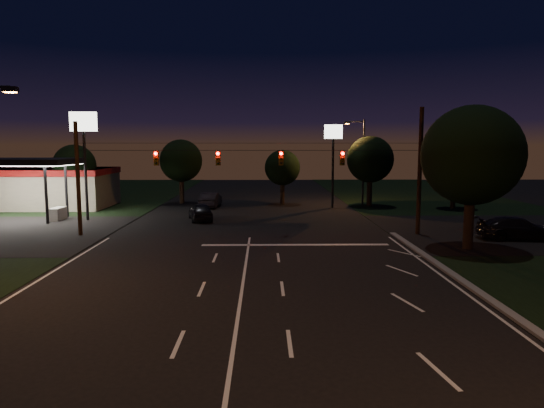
{
  "coord_description": "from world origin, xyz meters",
  "views": [
    {
      "loc": [
        0.97,
        -18.99,
        6.37
      ],
      "look_at": [
        1.45,
        8.61,
        3.0
      ],
      "focal_mm": 32.0,
      "sensor_mm": 36.0,
      "label": 1
    }
  ],
  "objects_px": {
    "car_oncoming_a": "(201,212)",
    "car_cross": "(518,228)",
    "utility_pole_right": "(417,234)",
    "tree_right_near": "(471,157)",
    "car_oncoming_b": "(211,200)"
  },
  "relations": [
    {
      "from": "car_oncoming_b",
      "to": "car_oncoming_a",
      "type": "bearing_deg",
      "value": 95.15
    },
    {
      "from": "utility_pole_right",
      "to": "car_oncoming_b",
      "type": "bearing_deg",
      "value": 136.54
    },
    {
      "from": "car_oncoming_a",
      "to": "car_cross",
      "type": "relative_size",
      "value": 0.82
    },
    {
      "from": "car_oncoming_b",
      "to": "tree_right_near",
      "type": "bearing_deg",
      "value": 135.95
    },
    {
      "from": "car_oncoming_a",
      "to": "tree_right_near",
      "type": "bearing_deg",
      "value": 132.97
    },
    {
      "from": "utility_pole_right",
      "to": "car_oncoming_a",
      "type": "bearing_deg",
      "value": 157.44
    },
    {
      "from": "utility_pole_right",
      "to": "car_oncoming_a",
      "type": "distance_m",
      "value": 17.76
    },
    {
      "from": "utility_pole_right",
      "to": "car_oncoming_a",
      "type": "xyz_separation_m",
      "value": [
        -16.39,
        6.81,
        0.74
      ]
    },
    {
      "from": "car_oncoming_a",
      "to": "car_cross",
      "type": "distance_m",
      "value": 24.22
    },
    {
      "from": "car_cross",
      "to": "utility_pole_right",
      "type": "bearing_deg",
      "value": 77.01
    },
    {
      "from": "car_oncoming_b",
      "to": "car_cross",
      "type": "bearing_deg",
      "value": 146.58
    },
    {
      "from": "utility_pole_right",
      "to": "car_cross",
      "type": "relative_size",
      "value": 1.69
    },
    {
      "from": "tree_right_near",
      "to": "car_oncoming_a",
      "type": "bearing_deg",
      "value": 146.98
    },
    {
      "from": "tree_right_near",
      "to": "car_cross",
      "type": "bearing_deg",
      "value": 30.87
    },
    {
      "from": "utility_pole_right",
      "to": "tree_right_near",
      "type": "relative_size",
      "value": 1.03
    }
  ]
}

